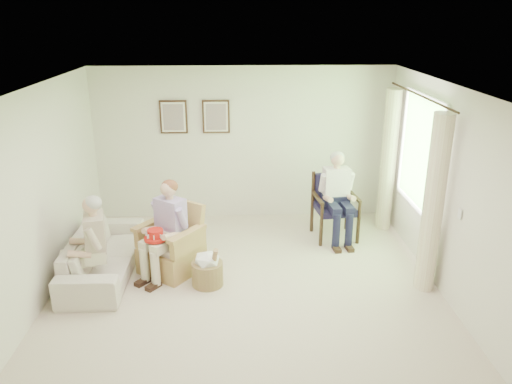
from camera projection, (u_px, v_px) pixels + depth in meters
floor at (247, 298)px, 6.30m from camera, size 5.50×5.50×0.00m
back_wall at (243, 144)px, 8.44m from camera, size 5.00×0.04×2.60m
front_wall at (254, 353)px, 3.28m from camera, size 5.00×0.04×2.60m
left_wall at (31, 205)px, 5.78m from camera, size 0.04×5.50×2.60m
right_wall at (456, 200)px, 5.94m from camera, size 0.04×5.50×2.60m
ceiling at (245, 91)px, 5.42m from camera, size 5.00×5.50×0.02m
window at (421, 150)px, 6.97m from camera, size 0.13×2.50×1.63m
curtain_left at (433, 205)px, 6.20m from camera, size 0.34×0.34×2.30m
curtain_right at (388, 161)px, 8.04m from camera, size 0.34×0.34×2.30m
framed_print_left at (173, 117)px, 8.21m from camera, size 0.45×0.05×0.55m
framed_print_right at (216, 117)px, 8.23m from camera, size 0.45×0.05×0.55m
wicker_armchair at (171, 250)px, 6.91m from camera, size 0.74×0.74×0.95m
wood_armchair at (334, 203)px, 7.92m from camera, size 0.65×0.61×1.00m
sofa at (104, 254)px, 6.82m from camera, size 1.99×0.78×0.58m
person_wicker at (168, 224)px, 6.64m from camera, size 0.40×0.62×1.31m
person_dark at (337, 191)px, 7.67m from camera, size 0.40×0.63×1.38m
person_sofa at (91, 240)px, 6.27m from camera, size 0.42×0.62×1.25m
red_hat at (155, 236)px, 6.52m from camera, size 0.30×0.30×0.14m
hatbox at (207, 269)px, 6.54m from camera, size 0.45×0.45×0.61m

